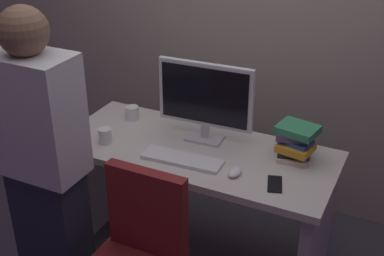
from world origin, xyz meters
The scene contains 10 objects.
ground_plane centered at (0.00, 0.00, 0.00)m, with size 9.00×9.00×0.00m, color #3D3842.
desk centered at (0.00, 0.00, 0.52)m, with size 1.53×0.66×0.75m.
person_at_desk centered at (-0.48, -0.66, 0.84)m, with size 0.40×0.24×1.64m.
monitor centered at (0.00, 0.11, 1.01)m, with size 0.54×0.15×0.46m.
keyboard centered at (-0.01, -0.15, 0.76)m, with size 0.43×0.13×0.02m, color white.
mouse centered at (0.29, -0.16, 0.77)m, with size 0.06×0.10×0.03m, color white.
cup_near_keyboard centered at (-0.48, -0.16, 0.80)m, with size 0.07×0.07×0.09m, color white.
cup_by_monitor centered at (-0.51, 0.16, 0.79)m, with size 0.08×0.08×0.08m, color white.
book_stack centered at (0.51, 0.13, 0.85)m, with size 0.22×0.21×0.19m.
cell_phone centered at (0.50, -0.15, 0.76)m, with size 0.07×0.14×0.01m, color black.
Camera 1 is at (1.06, -2.24, 2.16)m, focal length 48.65 mm.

